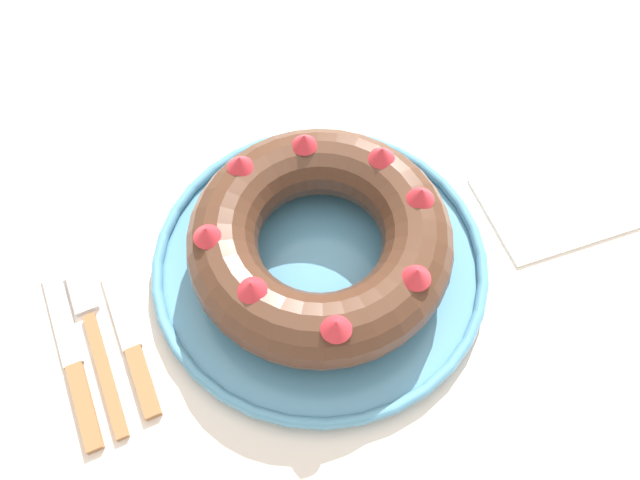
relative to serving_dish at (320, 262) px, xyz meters
The scene contains 8 objects.
ground_plane 0.76m from the serving_dish, 132.41° to the right, with size 8.00×8.00×0.00m, color brown.
dining_table 0.09m from the serving_dish, 132.41° to the right, with size 1.58×1.26×0.75m.
serving_dish is the anchor object (origin of this frame).
bundt_cake 0.05m from the serving_dish, 79.63° to the left, with size 0.27×0.27×0.09m.
fork 0.24m from the serving_dish, behind, with size 0.02×0.19×0.01m.
serving_knife 0.27m from the serving_dish, behind, with size 0.02×0.20×0.01m.
cake_knife 0.21m from the serving_dish, behind, with size 0.02×0.17×0.01m.
napkin 0.29m from the serving_dish, ahead, with size 0.18×0.12×0.00m, color white.
Camera 1 is at (-0.11, -0.27, 1.35)m, focal length 35.00 mm.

